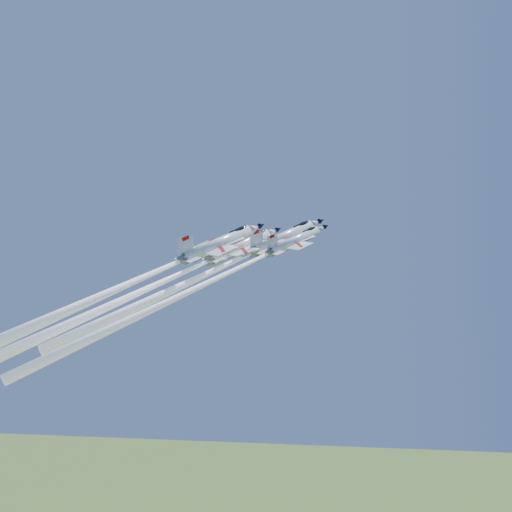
% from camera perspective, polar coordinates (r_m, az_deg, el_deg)
% --- Properties ---
extents(jet_lead, '(31.05, 33.85, 36.98)m').
position_cam_1_polar(jet_lead, '(100.15, -4.55, -1.61)').
color(jet_lead, white).
extents(jet_left, '(30.50, 33.46, 37.06)m').
position_cam_1_polar(jet_left, '(98.55, -9.63, -2.70)').
color(jet_left, white).
extents(jet_right, '(29.38, 32.96, 39.88)m').
position_cam_1_polar(jet_right, '(88.53, -5.56, -3.00)').
color(jet_right, white).
extents(jet_slot, '(28.62, 30.92, 33.42)m').
position_cam_1_polar(jet_slot, '(92.99, -11.14, -2.07)').
color(jet_slot, white).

